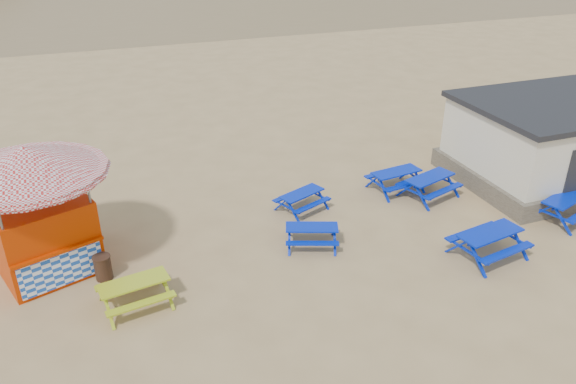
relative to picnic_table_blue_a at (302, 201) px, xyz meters
name	(u,v)px	position (x,y,z in m)	size (l,w,h in m)	color
ground	(314,237)	(-0.29, -1.87, -0.34)	(400.00, 400.00, 0.00)	tan
wet_sand	(129,0)	(-0.29, 53.13, -0.34)	(400.00, 400.00, 0.00)	olive
picnic_table_blue_a	(302,201)	(0.00, 0.00, 0.00)	(2.01, 1.83, 0.68)	#00339F
picnic_table_blue_b	(396,181)	(3.88, 0.22, 0.05)	(2.04, 1.73, 0.78)	#00339F
picnic_table_blue_c	(429,187)	(4.75, -0.67, 0.07)	(2.32, 2.07, 0.81)	#00339F
picnic_table_blue_d	(312,236)	(-0.56, -2.26, 0.00)	(1.98, 1.80, 0.68)	#00339F
picnic_table_blue_e	(488,244)	(4.23, -4.71, 0.09)	(2.30, 1.98, 0.86)	#00339F
picnic_table_blue_f	(564,208)	(8.16, -3.67, 0.07)	(2.38, 2.14, 0.83)	#00339F
picnic_table_yellow	(135,293)	(-6.12, -3.39, 0.04)	(2.03, 1.74, 0.76)	#B0A30E
ice_cream_kiosk	(33,195)	(-8.31, -0.72, 2.10)	(5.53, 5.53, 3.89)	#B62900
litter_bin	(103,267)	(-6.83, -1.83, 0.04)	(0.51, 0.51, 0.76)	#372213
amenity_block	(557,140)	(10.21, -0.87, 1.23)	(7.40, 5.40, 3.15)	#665B4C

